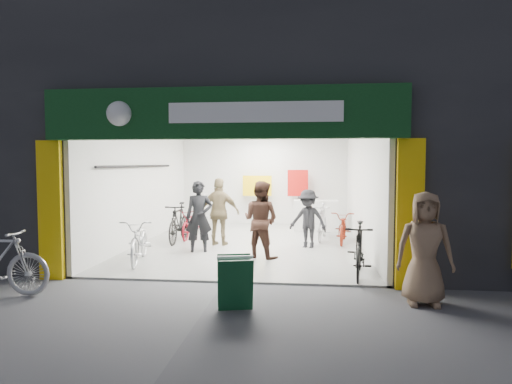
% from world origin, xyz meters
% --- Properties ---
extents(ground, '(60.00, 60.00, 0.00)m').
position_xyz_m(ground, '(0.00, 0.00, 0.00)').
color(ground, '#56565B').
rests_on(ground, ground).
extents(building, '(17.00, 10.27, 8.00)m').
position_xyz_m(building, '(0.91, 4.99, 4.31)').
color(building, '#232326').
rests_on(building, ground).
extents(bike_left_front, '(1.01, 1.96, 0.98)m').
position_xyz_m(bike_left_front, '(-2.11, 1.45, 0.49)').
color(bike_left_front, silver).
rests_on(bike_left_front, ground).
extents(bike_left_midfront, '(0.53, 1.84, 1.11)m').
position_xyz_m(bike_left_midfront, '(-1.96, 3.97, 0.55)').
color(bike_left_midfront, black).
rests_on(bike_left_midfront, ground).
extents(bike_left_midback, '(0.58, 1.66, 0.87)m').
position_xyz_m(bike_left_midback, '(-1.80, 4.68, 0.44)').
color(bike_left_midback, maroon).
rests_on(bike_left_midback, ground).
extents(bike_left_back, '(0.68, 2.02, 1.19)m').
position_xyz_m(bike_left_back, '(-1.80, 6.25, 0.60)').
color(bike_left_back, silver).
rests_on(bike_left_back, ground).
extents(bike_right_front, '(0.74, 1.80, 1.05)m').
position_xyz_m(bike_right_front, '(2.50, 0.72, 0.53)').
color(bike_right_front, black).
rests_on(bike_right_front, ground).
extents(bike_right_mid, '(0.82, 1.76, 0.89)m').
position_xyz_m(bike_right_mid, '(2.50, 4.41, 0.45)').
color(bike_right_mid, maroon).
rests_on(bike_right_mid, ground).
extents(bike_right_back, '(0.75, 1.80, 1.05)m').
position_xyz_m(bike_right_back, '(1.94, 4.86, 0.52)').
color(bike_right_back, '#B3B3B8').
rests_on(bike_right_back, ground).
extents(customer_a, '(0.71, 0.55, 1.76)m').
position_xyz_m(customer_a, '(-1.07, 2.64, 0.88)').
color(customer_a, black).
rests_on(customer_a, ground).
extents(customer_b, '(1.07, 0.97, 1.78)m').
position_xyz_m(customer_b, '(0.46, 2.20, 0.89)').
color(customer_b, '#3C241B').
rests_on(customer_b, ground).
extents(customer_c, '(1.12, 0.88, 1.51)m').
position_xyz_m(customer_c, '(1.54, 3.47, 0.76)').
color(customer_c, black).
rests_on(customer_c, ground).
extents(customer_d, '(1.09, 0.54, 1.80)m').
position_xyz_m(customer_d, '(-0.75, 3.58, 0.90)').
color(customer_d, olive).
rests_on(customer_d, ground).
extents(pedestrian_near, '(0.89, 0.61, 1.75)m').
position_xyz_m(pedestrian_near, '(3.30, -0.89, 0.88)').
color(pedestrian_near, '#85674D').
rests_on(pedestrian_near, ground).
extents(sandwich_board, '(0.61, 0.62, 0.79)m').
position_xyz_m(sandwich_board, '(0.45, -1.47, 0.43)').
color(sandwich_board, '#104223').
rests_on(sandwich_board, ground).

